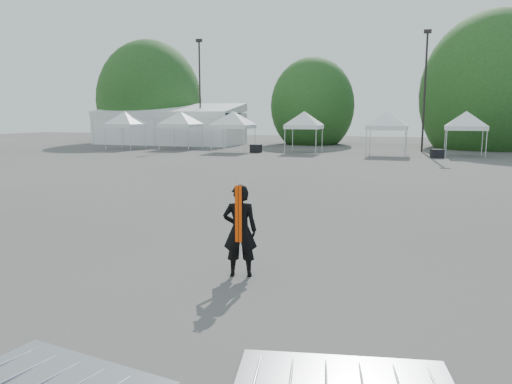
% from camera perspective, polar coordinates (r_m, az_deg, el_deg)
% --- Properties ---
extents(ground, '(120.00, 120.00, 0.00)m').
position_cam_1_polar(ground, '(12.40, 3.52, -5.59)').
color(ground, '#474442').
rests_on(ground, ground).
extents(marquee, '(15.00, 6.25, 4.23)m').
position_cam_1_polar(marquee, '(52.94, -9.87, 7.54)').
color(marquee, white).
rests_on(marquee, ground).
extents(light_pole_west, '(0.60, 0.25, 10.30)m').
position_cam_1_polar(light_pole_west, '(50.31, -6.44, 11.88)').
color(light_pole_west, black).
rests_on(light_pole_west, ground).
extents(light_pole_east, '(0.60, 0.25, 9.80)m').
position_cam_1_polar(light_pole_east, '(43.67, 18.76, 11.60)').
color(light_pole_east, black).
rests_on(light_pole_east, ground).
extents(tree_far_w, '(4.80, 4.80, 7.30)m').
position_cam_1_polar(tree_far_w, '(57.52, -12.07, 10.13)').
color(tree_far_w, '#382314').
rests_on(tree_far_w, ground).
extents(tree_mid_w, '(4.16, 4.16, 6.33)m').
position_cam_1_polar(tree_mid_w, '(52.79, 6.47, 9.73)').
color(tree_mid_w, '#382314').
rests_on(tree_mid_w, ground).
extents(tree_mid_e, '(5.12, 5.12, 7.79)m').
position_cam_1_polar(tree_mid_e, '(50.98, 25.57, 9.99)').
color(tree_mid_e, '#382314').
rests_on(tree_mid_e, ground).
extents(tent_a, '(3.82, 3.82, 3.88)m').
position_cam_1_polar(tent_a, '(46.37, -14.76, 8.55)').
color(tent_a, silver).
rests_on(tent_a, ground).
extents(tent_b, '(4.31, 4.31, 3.88)m').
position_cam_1_polar(tent_b, '(45.31, -8.62, 8.74)').
color(tent_b, silver).
rests_on(tent_b, ground).
extents(tent_c, '(4.26, 4.26, 3.88)m').
position_cam_1_polar(tent_c, '(41.48, -2.61, 8.82)').
color(tent_c, silver).
rests_on(tent_c, ground).
extents(tent_d, '(3.84, 3.84, 3.88)m').
position_cam_1_polar(tent_d, '(40.69, 5.53, 8.79)').
color(tent_d, silver).
rests_on(tent_d, ground).
extents(tent_e, '(4.20, 4.20, 3.88)m').
position_cam_1_polar(tent_e, '(39.19, 14.82, 8.54)').
color(tent_e, silver).
rests_on(tent_e, ground).
extents(tent_f, '(4.03, 4.03, 3.88)m').
position_cam_1_polar(tent_f, '(40.07, 22.92, 8.14)').
color(tent_f, silver).
rests_on(tent_f, ground).
extents(man, '(0.75, 0.60, 1.79)m').
position_cam_1_polar(man, '(9.56, -1.84, -4.41)').
color(man, black).
rests_on(man, ground).
extents(barrier_left, '(2.57, 1.56, 0.08)m').
position_cam_1_polar(barrier_left, '(6.52, -21.15, -19.71)').
color(barrier_left, '#9A9DA1').
rests_on(barrier_left, ground).
extents(barrier_mid, '(2.70, 1.71, 0.08)m').
position_cam_1_polar(barrier_mid, '(6.24, 10.02, -20.61)').
color(barrier_mid, '#9A9DA1').
rests_on(barrier_mid, ground).
extents(crate_west, '(0.89, 0.72, 0.65)m').
position_cam_1_polar(crate_west, '(40.79, -0.01, 4.99)').
color(crate_west, black).
rests_on(crate_west, ground).
extents(crate_mid, '(0.97, 0.86, 0.63)m').
position_cam_1_polar(crate_mid, '(37.88, 19.99, 4.14)').
color(crate_mid, black).
rests_on(crate_mid, ground).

